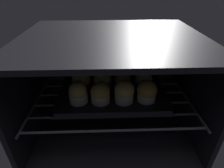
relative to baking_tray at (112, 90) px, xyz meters
The scene contains 15 objects.
oven_cavity 3.92cm from the baking_tray, 90.00° to the left, with size 59.00×47.00×37.00cm.
oven_rack 1.53cm from the baking_tray, 90.00° to the right, with size 54.80×42.00×0.80cm.
baking_tray is the anchor object (origin of this frame).
muffin_row0_col0 14.39cm from the baking_tray, 146.32° to the right, with size 6.19×6.19×7.48cm.
muffin_row0_col1 9.75cm from the baking_tray, 117.50° to the right, with size 6.40×6.40×7.32cm.
muffin_row0_col2 9.71cm from the baking_tray, 64.86° to the right, with size 6.66×6.66×7.71cm.
muffin_row0_col3 14.19cm from the baking_tray, 33.83° to the right, with size 6.73×6.73×7.35cm.
muffin_row1_col0 11.98cm from the baking_tray, behind, with size 6.79×6.79×8.05cm.
muffin_row1_col1 5.27cm from the baking_tray, behind, with size 6.70×6.70×7.59cm.
muffin_row1_col2 5.52cm from the baking_tray, ahead, with size 6.19×6.19×7.03cm.
muffin_row1_col3 12.18cm from the baking_tray, ahead, with size 6.26×6.26×7.34cm.
muffin_row2_col0 14.25cm from the baking_tray, 145.27° to the left, with size 6.26×6.26×7.86cm.
muffin_row2_col1 9.82cm from the baking_tray, 117.17° to the left, with size 6.19×6.19×7.46cm.
muffin_row2_col2 9.62cm from the baking_tray, 62.90° to the left, with size 6.19×6.19×7.35cm.
muffin_row2_col3 14.35cm from the baking_tray, 31.87° to the left, with size 6.19×6.19×7.26cm.
Camera 1 is at (-2.08, -34.82, 51.90)cm, focal length 29.17 mm.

